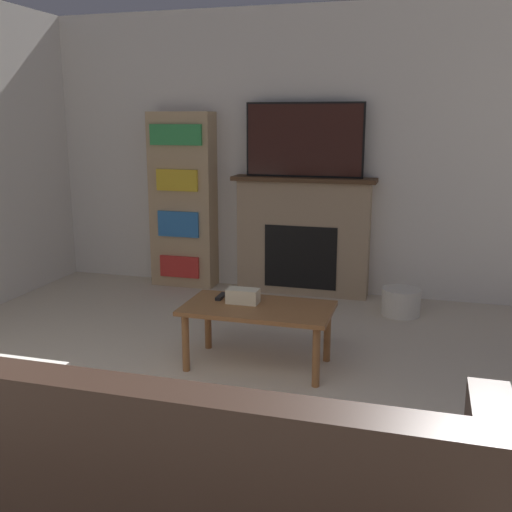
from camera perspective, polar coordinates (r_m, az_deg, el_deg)
wall_back at (r=5.86m, az=4.00°, el=9.72°), size 6.02×0.06×2.70m
fireplace at (r=5.80m, az=4.49°, el=1.95°), size 1.37×0.28×1.14m
tv at (r=5.68m, az=4.62°, el=10.95°), size 1.11×0.03×0.69m
couch at (r=2.54m, az=-9.00°, el=-20.35°), size 2.58×0.85×0.85m
coffee_table at (r=4.11m, az=0.18°, el=-5.56°), size 1.01×0.55×0.43m
tissue_box at (r=4.14m, az=-1.25°, el=-3.83°), size 0.22×0.12×0.10m
remote_control at (r=4.27m, az=-3.35°, el=-3.87°), size 0.04×0.15×0.02m
bookshelf at (r=6.09m, az=-6.96°, el=5.27°), size 0.64×0.29×1.74m
storage_basket at (r=5.39m, az=13.65°, el=-4.25°), size 0.33×0.33×0.23m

